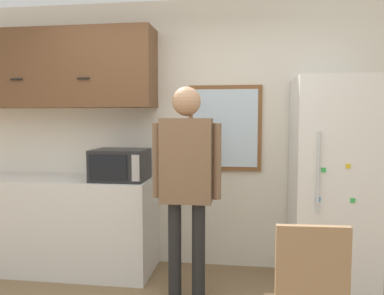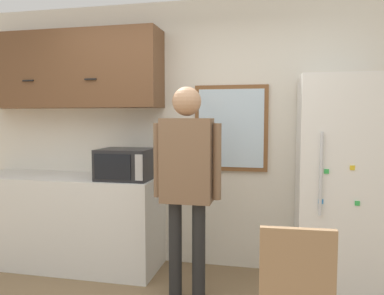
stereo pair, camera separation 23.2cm
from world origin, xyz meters
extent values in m
cube|color=silver|center=(0.00, 1.82, 1.35)|extent=(6.00, 0.06, 2.70)
cube|color=silver|center=(-1.22, 1.47, 0.47)|extent=(1.95, 0.64, 0.93)
cube|color=brown|center=(-1.22, 1.60, 2.01)|extent=(1.95, 0.37, 0.77)
cube|color=black|center=(-1.57, 1.40, 1.90)|extent=(0.12, 0.01, 0.01)
cube|color=black|center=(-0.88, 1.40, 1.90)|extent=(0.12, 0.01, 0.01)
cube|color=#232326|center=(-0.53, 1.41, 1.08)|extent=(0.50, 0.41, 0.30)
cube|color=black|center=(-0.57, 1.20, 1.08)|extent=(0.35, 0.01, 0.23)
cube|color=#B2B2B2|center=(-0.32, 1.20, 1.08)|extent=(0.07, 0.01, 0.24)
cylinder|color=black|center=(0.07, 1.01, 0.42)|extent=(0.11, 0.11, 0.83)
cylinder|color=black|center=(0.27, 1.01, 0.42)|extent=(0.11, 0.11, 0.83)
cube|color=brown|center=(0.17, 1.01, 1.18)|extent=(0.42, 0.22, 0.69)
sphere|color=tan|center=(0.17, 1.01, 1.66)|extent=(0.24, 0.24, 0.24)
cylinder|color=brown|center=(-0.08, 1.01, 1.18)|extent=(0.07, 0.07, 0.62)
cylinder|color=brown|center=(0.42, 1.01, 1.18)|extent=(0.07, 0.07, 0.62)
cube|color=white|center=(1.42, 1.45, 0.94)|extent=(0.69, 0.67, 1.88)
cylinder|color=silver|center=(1.23, 1.09, 1.09)|extent=(0.02, 0.02, 0.66)
cube|color=green|center=(1.27, 1.11, 1.11)|extent=(0.04, 0.01, 0.04)
cube|color=green|center=(1.50, 1.11, 0.87)|extent=(0.04, 0.01, 0.04)
cube|color=#338CDB|center=(1.23, 1.11, 0.87)|extent=(0.04, 0.01, 0.04)
cube|color=yellow|center=(1.46, 1.11, 1.14)|extent=(0.04, 0.01, 0.04)
cube|color=#997551|center=(0.99, -0.07, 0.71)|extent=(0.37, 0.06, 0.55)
cube|color=brown|center=(0.44, 1.78, 1.42)|extent=(0.73, 0.04, 0.85)
cube|color=silver|center=(0.44, 1.76, 1.42)|extent=(0.65, 0.01, 0.77)
camera|label=1|loc=(0.63, -1.99, 1.53)|focal=35.00mm
camera|label=2|loc=(0.86, -1.95, 1.53)|focal=35.00mm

